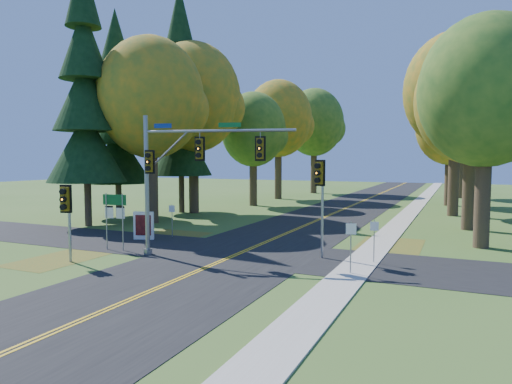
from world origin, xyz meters
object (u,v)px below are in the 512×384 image
at_px(east_signal_pole, 320,184).
at_px(info_kiosk, 144,226).
at_px(traffic_mast, 182,166).
at_px(route_sign_cluster, 115,210).

distance_m(east_signal_pole, info_kiosk, 11.65).
xyz_separation_m(traffic_mast, east_signal_pole, (6.46, 2.28, -0.87)).
relative_size(traffic_mast, info_kiosk, 4.44).
height_order(traffic_mast, east_signal_pole, traffic_mast).
distance_m(east_signal_pole, route_sign_cluster, 11.07).
xyz_separation_m(east_signal_pole, route_sign_cluster, (-10.69, -2.43, -1.52)).
bearing_deg(traffic_mast, east_signal_pole, 6.02).
bearing_deg(route_sign_cluster, traffic_mast, -3.48).
xyz_separation_m(route_sign_cluster, info_kiosk, (-0.58, 3.16, -1.32)).
bearing_deg(info_kiosk, east_signal_pole, -21.96).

